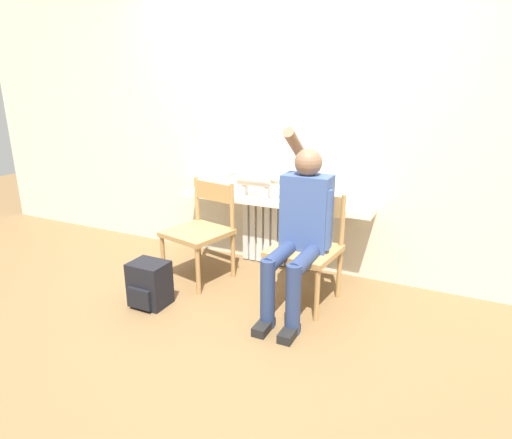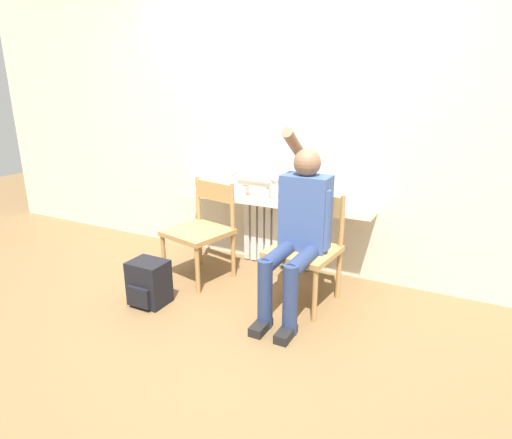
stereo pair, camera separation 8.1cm
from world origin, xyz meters
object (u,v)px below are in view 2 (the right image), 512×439
at_px(person, 300,225).
at_px(chair_right, 306,247).
at_px(cat, 260,179).
at_px(backpack, 149,283).
at_px(chair_left, 201,229).

bearing_deg(person, chair_right, 88.02).
relative_size(cat, backpack, 1.69).
xyz_separation_m(person, backpack, (-1.00, -0.45, -0.47)).
height_order(chair_left, cat, cat).
height_order(chair_left, chair_right, same).
relative_size(chair_left, person, 0.63).
distance_m(chair_left, backpack, 0.64).
bearing_deg(chair_right, chair_left, -173.77).
xyz_separation_m(chair_left, cat, (0.33, 0.42, 0.37)).
distance_m(chair_right, backpack, 1.19).
xyz_separation_m(chair_right, cat, (-0.59, 0.42, 0.37)).
bearing_deg(chair_left, chair_right, 12.60).
bearing_deg(backpack, chair_right, 29.88).
relative_size(person, backpack, 3.90).
distance_m(chair_left, cat, 0.65).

